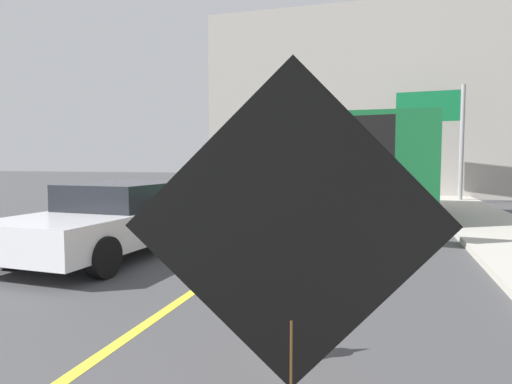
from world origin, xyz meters
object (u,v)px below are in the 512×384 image
roadwork_sign (292,235)px  traffic_cone_mid_lane (317,266)px  pickup_car (120,217)px  highway_guide_sign (442,123)px  traffic_cone_near_sign (293,323)px  arrow_board_trailer (351,228)px  box_truck (389,164)px

roadwork_sign → traffic_cone_mid_lane: size_ratio=3.59×
pickup_car → traffic_cone_mid_lane: (4.12, -1.40, -0.38)m
highway_guide_sign → pickup_car: bearing=-119.6°
pickup_car → highway_guide_sign: bearing=60.4°
highway_guide_sign → traffic_cone_near_sign: bearing=-100.6°
highway_guide_sign → traffic_cone_mid_lane: 15.06m
roadwork_sign → highway_guide_sign: highway_guide_sign is taller
arrow_board_trailer → traffic_cone_mid_lane: (-0.29, -2.69, -0.16)m
box_truck → traffic_cone_mid_lane: 8.85m
traffic_cone_near_sign → highway_guide_sign: bearing=79.4°
roadwork_sign → highway_guide_sign: 18.82m
box_truck → traffic_cone_near_sign: (-0.92, -10.98, -1.39)m
highway_guide_sign → traffic_cone_mid_lane: highway_guide_sign is taller
traffic_cone_near_sign → traffic_cone_mid_lane: 2.31m
highway_guide_sign → traffic_cone_mid_lane: (-3.24, -14.38, -3.10)m
traffic_cone_near_sign → arrow_board_trailer: bearing=88.1°
arrow_board_trailer → highway_guide_sign: highway_guide_sign is taller
box_truck → pickup_car: bearing=-125.3°
arrow_board_trailer → traffic_cone_near_sign: (-0.17, -4.99, -0.15)m
roadwork_sign → arrow_board_trailer: bearing=91.6°
roadwork_sign → box_truck: box_truck is taller
roadwork_sign → traffic_cone_near_sign: (-0.36, 1.83, -1.14)m
box_truck → pickup_car: size_ratio=1.34×
pickup_car → traffic_cone_near_sign: bearing=-41.1°
roadwork_sign → highway_guide_sign: size_ratio=0.47×
roadwork_sign → box_truck: (0.56, 12.81, 0.25)m
box_truck → traffic_cone_mid_lane: box_truck is taller
roadwork_sign → box_truck: size_ratio=0.34×
box_truck → traffic_cone_near_sign: 11.11m
pickup_car → roadwork_sign: bearing=-50.3°
pickup_car → traffic_cone_mid_lane: bearing=-18.7°
arrow_board_trailer → box_truck: 6.17m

